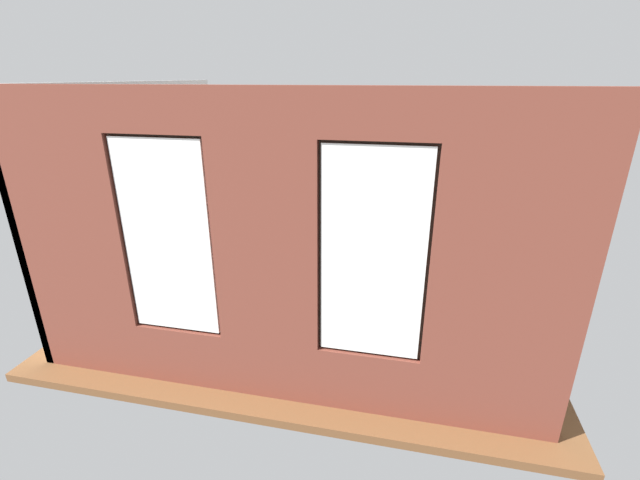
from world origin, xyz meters
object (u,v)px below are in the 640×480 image
remote_silver (321,269)px  coffee_table (332,276)px  potted_plant_beside_window_right (120,305)px  papasan_chair (331,227)px  potted_plant_corner_far_left (499,321)px  cup_ceramic (361,269)px  potted_plant_corner_near_left (464,222)px  potted_plant_mid_room_small (390,259)px  table_plant_small (301,267)px  tv_flatscreen (186,222)px  potted_plant_by_left_couch (433,254)px  media_console (190,253)px  couch_by_window (245,329)px  couch_left (465,302)px

remote_silver → coffee_table: bearing=113.1°
remote_silver → potted_plant_beside_window_right: size_ratio=0.22×
papasan_chair → potted_plant_corner_far_left: bearing=123.4°
cup_ceramic → potted_plant_corner_far_left: size_ratio=0.06×
coffee_table → papasan_chair: 2.20m
potted_plant_corner_near_left → potted_plant_corner_far_left: (0.00, 3.86, 0.16)m
coffee_table → potted_plant_mid_room_small: bearing=-130.1°
coffee_table → potted_plant_mid_room_small: 1.30m
table_plant_small → papasan_chair: size_ratio=0.20×
tv_flatscreen → potted_plant_by_left_couch: tv_flatscreen is taller
potted_plant_by_left_couch → coffee_table: bearing=37.8°
potted_plant_corner_near_left → potted_plant_mid_room_small: potted_plant_corner_near_left is taller
media_console → potted_plant_corner_far_left: (-4.86, 2.33, 0.62)m
potted_plant_mid_room_small → potted_plant_by_left_couch: (-0.72, -0.21, 0.07)m
coffee_table → papasan_chair: (0.43, -2.16, 0.03)m
couch_by_window → papasan_chair: bearing=-95.5°
papasan_chair → potted_plant_beside_window_right: 4.36m
potted_plant_corner_far_left → table_plant_small: bearing=-31.5°
potted_plant_corner_far_left → couch_by_window: bearing=-1.8°
papasan_chair → potted_plant_by_left_couch: papasan_chair is taller
cup_ceramic → potted_plant_corner_far_left: bearing=132.8°
cup_ceramic → potted_plant_by_left_couch: bearing=-136.4°
cup_ceramic → media_console: (3.18, -0.52, -0.24)m
coffee_table → potted_plant_corner_far_left: 2.74m
couch_by_window → papasan_chair: size_ratio=1.77×
tv_flatscreen → potted_plant_by_left_couch: 4.37m
coffee_table → tv_flatscreen: size_ratio=1.53×
coffee_table → potted_plant_corner_far_left: size_ratio=0.96×
couch_by_window → potted_plant_corner_far_left: (-2.90, 0.09, 0.55)m
couch_left → tv_flatscreen: tv_flatscreen is taller
potted_plant_by_left_couch → potted_plant_beside_window_right: bearing=35.9°
coffee_table → papasan_chair: bearing=-78.8°
table_plant_small → papasan_chair: bearing=-90.9°
coffee_table → potted_plant_corner_near_left: bearing=-134.0°
couch_by_window → potted_plant_corner_far_left: potted_plant_corner_far_left is taller
potted_plant_by_left_couch → potted_plant_corner_far_left: potted_plant_corner_far_left is taller
cup_ceramic → couch_by_window: bearing=54.7°
potted_plant_corner_far_left → potted_plant_by_left_couch: bearing=-79.2°
coffee_table → potted_plant_beside_window_right: bearing=34.6°
papasan_chair → potted_plant_mid_room_small: 1.73m
table_plant_small → potted_plant_beside_window_right: size_ratio=0.26×
coffee_table → potted_plant_beside_window_right: potted_plant_beside_window_right is taller
couch_by_window → media_console: bearing=-48.8°
tv_flatscreen → potted_plant_beside_window_right: bearing=97.3°
couch_left → tv_flatscreen: (4.71, -0.95, 0.53)m
remote_silver → couch_left: bearing=128.7°
cup_ceramic → potted_plant_corner_far_left: (-1.68, 1.81, 0.38)m
papasan_chair → potted_plant_by_left_couch: bearing=154.3°
table_plant_small → media_console: bearing=-18.5°
papasan_chair → potted_plant_mid_room_small: bearing=137.2°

